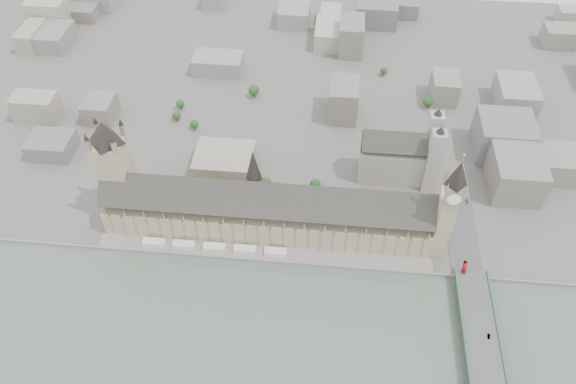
# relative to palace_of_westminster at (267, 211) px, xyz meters

# --- Properties ---
(ground) EXTENTS (900.00, 900.00, 0.00)m
(ground) POSITION_rel_palace_of_westminster_xyz_m (0.00, -19.70, -22.71)
(ground) COLOR #595651
(ground) RESTS_ON ground
(embankment_wall) EXTENTS (600.00, 1.50, 3.00)m
(embankment_wall) POSITION_rel_palace_of_westminster_xyz_m (0.00, -34.70, -21.21)
(embankment_wall) COLOR slate
(embankment_wall) RESTS_ON ground
(river_terrace) EXTENTS (270.00, 15.00, 2.00)m
(river_terrace) POSITION_rel_palace_of_westminster_xyz_m (0.00, -27.20, -21.71)
(river_terrace) COLOR slate
(river_terrace) RESTS_ON ground
(terrace_tents) EXTENTS (118.00, 7.00, 4.00)m
(terrace_tents) POSITION_rel_palace_of_westminster_xyz_m (-40.00, -26.70, -18.71)
(terrace_tents) COLOR silver
(terrace_tents) RESTS_ON river_terrace
(palace_of_westminster) EXTENTS (265.00, 40.73, 55.44)m
(palace_of_westminster) POSITION_rel_palace_of_westminster_xyz_m (0.00, 0.00, 0.00)
(palace_of_westminster) COLOR gray
(palace_of_westminster) RESTS_ON ground
(elizabeth_tower) EXTENTS (17.00, 17.00, 107.50)m
(elizabeth_tower) POSITION_rel_palace_of_westminster_xyz_m (138.00, -11.70, 35.38)
(elizabeth_tower) COLOR gray
(elizabeth_tower) RESTS_ON ground
(victoria_tower) EXTENTS (30.00, 30.00, 100.00)m
(victoria_tower) POSITION_rel_palace_of_westminster_xyz_m (-122.00, 6.30, 32.50)
(victoria_tower) COLOR gray
(victoria_tower) RESTS_ON ground
(central_tower) EXTENTS (13.00, 13.00, 48.00)m
(central_tower) POSITION_rel_palace_of_westminster_xyz_m (-10.00, 6.30, 35.21)
(central_tower) COLOR #82715A
(central_tower) RESTS_ON ground
(westminster_bridge) EXTENTS (25.00, 325.00, 10.25)m
(westminster_bridge) POSITION_rel_palace_of_westminster_xyz_m (162.00, -107.20, -17.58)
(westminster_bridge) COLOR #474749
(westminster_bridge) RESTS_ON ground
(westminster_abbey) EXTENTS (68.00, 36.00, 64.00)m
(westminster_abbey) POSITION_rel_palace_of_westminster_xyz_m (110.92, 75.30, 2.38)
(westminster_abbey) COLOR #A49E94
(westminster_abbey) RESTS_ON ground
(city_skyline_inland) EXTENTS (720.00, 360.00, 38.00)m
(city_skyline_inland) POSITION_rel_palace_of_westminster_xyz_m (0.00, 225.30, -3.71)
(city_skyline_inland) COLOR gray
(city_skyline_inland) RESTS_ON ground
(park_trees) EXTENTS (110.00, 30.00, 15.00)m
(park_trees) POSITION_rel_palace_of_westminster_xyz_m (-10.00, 40.30, -15.21)
(park_trees) COLOR #194318
(park_trees) RESTS_ON ground
(red_bus_north) EXTENTS (5.46, 11.82, 3.21)m
(red_bus_north) POSITION_rel_palace_of_westminster_xyz_m (156.73, -32.97, -10.85)
(red_bus_north) COLOR red
(red_bus_north) RESTS_ON westminster_bridge
(car_silver) EXTENTS (1.88, 4.16, 1.32)m
(car_silver) POSITION_rel_palace_of_westminster_xyz_m (166.64, -91.02, -11.79)
(car_silver) COLOR gray
(car_silver) RESTS_ON westminster_bridge
(car_approach) EXTENTS (2.19, 5.28, 1.53)m
(car_approach) POSITION_rel_palace_of_westminster_xyz_m (167.17, 37.94, -11.69)
(car_approach) COLOR gray
(car_approach) RESTS_ON westminster_bridge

